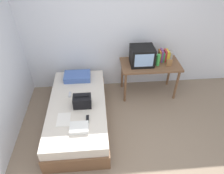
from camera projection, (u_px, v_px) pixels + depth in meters
The scene contains 14 objects.
ground_plane at pixel (135, 158), 3.20m from camera, with size 8.00×8.00×0.00m, color #84705B.
wall_back at pixel (122, 28), 3.95m from camera, with size 5.20×0.10×2.60m, color silver.
bed at pixel (78, 112), 3.66m from camera, with size 1.00×2.00×0.47m.
desk at pixel (150, 68), 4.08m from camera, with size 1.16×0.60×0.73m.
tv at pixel (142, 56), 3.90m from camera, with size 0.44×0.39×0.36m.
water_bottle at pixel (158, 60), 3.90m from camera, with size 0.08×0.08×0.23m, color green.
book_row at pixel (165, 56), 4.04m from camera, with size 0.26×0.17×0.25m.
picture_frame at pixel (169, 63), 3.91m from camera, with size 0.11×0.02×0.14m, color olive.
pillow at pixel (77, 76), 4.03m from camera, with size 0.51×0.32×0.11m, color #4766AD.
handbag at pixel (82, 101), 3.40m from camera, with size 0.30×0.20×0.23m.
magazine at pixel (64, 120), 3.21m from camera, with size 0.21×0.29×0.01m, color white.
remote_dark at pixel (88, 119), 3.21m from camera, with size 0.04×0.16×0.02m, color black.
remote_silver at pixel (70, 95), 3.67m from camera, with size 0.04×0.14×0.02m, color #B7B7BC.
folded_towel at pixel (79, 128), 3.05m from camera, with size 0.28×0.22×0.06m, color white.
Camera 1 is at (-0.51, -1.78, 2.87)m, focal length 32.75 mm.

